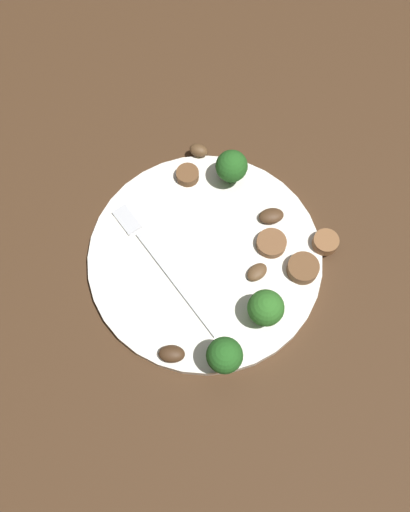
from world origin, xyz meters
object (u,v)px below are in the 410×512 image
sausage_slice_0 (303,268)px  sausage_slice_1 (188,175)px  sausage_slice_3 (326,242)px  mushroom_0 (199,150)px  sausage_slice_2 (271,243)px  mushroom_1 (271,216)px  broccoli_floret_2 (266,308)px  mushroom_2 (257,272)px  plate (205,258)px  mushroom_3 (172,354)px  fork (157,258)px  broccoli_floret_1 (225,356)px  broccoli_floret_0 (232,166)px

sausage_slice_0 → sausage_slice_1: sausage_slice_0 is taller
sausage_slice_3 → mushroom_0: same height
sausage_slice_2 → mushroom_1: size_ratio=1.17×
broccoli_floret_2 → mushroom_1: 0.12m
mushroom_0 → mushroom_2: bearing=156.9°
sausage_slice_0 → sausage_slice_3: size_ratio=1.21×
plate → sausage_slice_0: size_ratio=7.57×
mushroom_0 → mushroom_3: same height
sausage_slice_1 → fork: bearing=116.5°
broccoli_floret_1 → mushroom_2: 0.11m
plate → mushroom_3: bearing=117.2°
broccoli_floret_1 → sausage_slice_0: broccoli_floret_1 is taller
mushroom_1 → mushroom_2: bearing=119.0°
mushroom_1 → mushroom_3: bearing=99.6°
broccoli_floret_1 → mushroom_0: broccoli_floret_1 is taller
broccoli_floret_0 → sausage_slice_2: 0.10m
broccoli_floret_2 → sausage_slice_2: (0.05, -0.07, -0.02)m
sausage_slice_3 → mushroom_2: size_ratio=1.14×
sausage_slice_3 → sausage_slice_1: bearing=15.0°
fork → broccoli_floret_0: bearing=-76.1°
mushroom_2 → broccoli_floret_0: bearing=-33.0°
sausage_slice_0 → sausage_slice_3: 0.04m
plate → fork: fork is taller
plate → mushroom_0: (0.10, -0.09, 0.01)m
fork → sausage_slice_3: (-0.12, -0.14, 0.00)m
sausage_slice_1 → mushroom_0: size_ratio=1.20×
sausage_slice_3 → mushroom_2: (0.03, 0.08, -0.00)m
broccoli_floret_0 → mushroom_1: (-0.07, 0.00, -0.02)m
broccoli_floret_2 → mushroom_0: bearing=-26.8°
plate → mushroom_2: size_ratio=10.48×
broccoli_floret_2 → sausage_slice_3: broccoli_floret_2 is taller
sausage_slice_0 → mushroom_1: size_ratio=1.21×
fork → broccoli_floret_0: broccoli_floret_0 is taller
plate → broccoli_floret_0: 0.11m
broccoli_floret_0 → mushroom_3: broccoli_floret_0 is taller
plate → broccoli_floret_1: 0.13m
broccoli_floret_0 → sausage_slice_0: (-0.13, 0.03, -0.02)m
mushroom_2 → sausage_slice_2: bearing=-72.3°
mushroom_1 → sausage_slice_1: bearing=15.0°
fork → mushroom_0: mushroom_0 is taller
broccoli_floret_0 → sausage_slice_1: broccoli_floret_0 is taller
fork → mushroom_2: mushroom_2 is taller
sausage_slice_2 → sausage_slice_3: bearing=-135.0°
broccoli_floret_1 → broccoli_floret_2: broccoli_floret_1 is taller
fork → mushroom_2: 0.11m
sausage_slice_1 → sausage_slice_3: size_ratio=0.94×
broccoli_floret_0 → broccoli_floret_2: (-0.14, 0.10, -0.00)m
mushroom_0 → mushroom_2: 0.16m
broccoli_floret_1 → mushroom_1: (0.07, -0.16, -0.03)m
sausage_slice_2 → broccoli_floret_0: bearing=-18.2°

